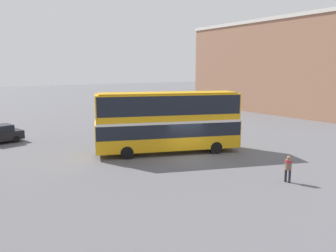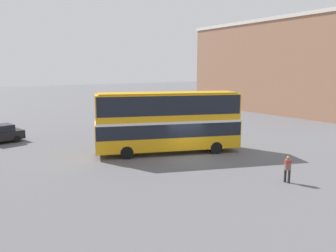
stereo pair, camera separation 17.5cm
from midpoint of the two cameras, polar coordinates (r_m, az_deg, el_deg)
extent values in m
plane|color=#5B5B60|center=(25.08, 3.63, -5.44)|extent=(240.00, 240.00, 0.00)
cube|color=#9E7056|center=(54.41, 19.41, 9.43)|extent=(8.68, 30.67, 13.45)
cube|color=silver|center=(54.87, 19.84, 16.72)|extent=(8.98, 30.97, 0.50)
cube|color=gold|center=(26.03, 0.19, -1.48)|extent=(11.47, 6.72, 2.16)
cube|color=gold|center=(25.70, 0.20, 3.25)|extent=(11.28, 6.58, 2.16)
cube|color=black|center=(25.94, 0.19, -0.42)|extent=(11.37, 6.70, 1.06)
cube|color=black|center=(25.67, 0.20, 3.83)|extent=(11.14, 6.54, 1.47)
cube|color=silver|center=(25.84, 0.19, 0.94)|extent=(11.37, 6.70, 0.20)
cube|color=#BE8611|center=(25.59, 0.20, 5.76)|extent=(10.74, 6.22, 0.10)
cylinder|color=black|center=(28.31, 6.87, -2.70)|extent=(1.02, 0.65, 0.98)
cylinder|color=black|center=(26.22, 8.53, -3.75)|extent=(1.02, 0.65, 0.98)
cylinder|color=black|center=(26.84, -7.48, -3.41)|extent=(1.02, 0.65, 0.98)
cylinder|color=black|center=(24.63, -6.99, -4.61)|extent=(1.02, 0.65, 0.98)
cylinder|color=#232328|center=(20.72, 20.56, -8.26)|extent=(0.15, 0.15, 0.78)
cylinder|color=#232328|center=(20.83, 19.96, -8.13)|extent=(0.15, 0.15, 0.78)
cylinder|color=brown|center=(20.58, 20.38, -6.34)|extent=(0.41, 0.41, 0.62)
cylinder|color=#B2232D|center=(20.52, 20.41, -5.81)|extent=(0.44, 0.44, 0.14)
sphere|color=#936B4C|center=(20.47, 20.45, -5.21)|extent=(0.21, 0.21, 0.21)
cube|color=maroon|center=(37.35, 2.59, 0.72)|extent=(4.04, 2.04, 0.82)
cube|color=black|center=(37.15, 2.41, 1.77)|extent=(2.14, 1.75, 0.60)
cylinder|color=black|center=(38.81, 3.15, 0.52)|extent=(0.66, 0.26, 0.65)
cylinder|color=black|center=(37.63, 4.80, 0.21)|extent=(0.66, 0.26, 0.65)
cylinder|color=black|center=(37.25, 0.34, 0.15)|extent=(0.66, 0.26, 0.65)
cylinder|color=black|center=(36.02, 1.98, -0.20)|extent=(0.66, 0.26, 0.65)
cylinder|color=black|center=(33.00, -24.70, -2.05)|extent=(0.66, 0.34, 0.63)
cylinder|color=black|center=(34.57, -25.79, -1.63)|extent=(0.66, 0.34, 0.63)
camera|label=1|loc=(0.09, -89.81, 0.03)|focal=35.00mm
camera|label=2|loc=(0.09, 90.19, -0.03)|focal=35.00mm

